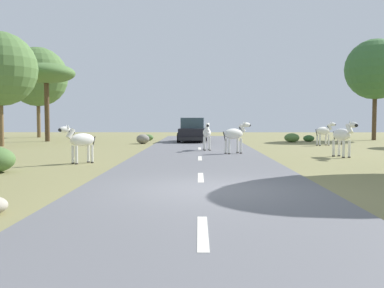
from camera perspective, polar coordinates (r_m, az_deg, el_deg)
The scene contains 18 objects.
ground_plane at distance 10.50m, azimuth 2.17°, elevation -6.13°, with size 90.00×90.00×0.00m, color olive.
road at distance 10.50m, azimuth 1.19°, elevation -6.00°, with size 6.00×64.00×0.05m, color slate.
lane_markings at distance 9.51m, azimuth 1.23°, elevation -6.81°, with size 0.16×56.00×0.01m.
zebra_0 at distance 23.20m, azimuth 1.97°, elevation 1.43°, with size 0.45×1.61×1.52m.
zebra_1 at distance 20.59m, azimuth 19.11°, elevation 1.09°, with size 0.79×1.71×1.66m.
zebra_2 at distance 21.04m, azimuth 5.63°, elevation 1.28°, with size 1.49×1.08×1.56m.
zebra_3 at distance 29.33m, azimuth 16.88°, elevation 1.62°, with size 1.54×0.91×1.55m.
zebra_4 at distance 17.25m, azimuth -14.39°, elevation 0.47°, with size 1.25×1.29×1.51m.
car_0 at distance 31.81m, azimuth 0.10°, elevation 1.75°, with size 2.16×4.41×1.74m.
tree_0 at distance 35.04m, azimuth -18.50°, elevation 8.67°, with size 4.28×4.28×5.90m.
tree_3 at distance 38.20m, azimuth 22.84°, elevation 8.97°, with size 4.79×4.79×8.06m.
tree_4 at distance 42.86m, azimuth -19.50°, elevation 8.26°, with size 5.40×5.40×8.26m.
tree_7 at distance 29.89m, azimuth -23.83°, elevation 8.95°, with size 4.59×4.59×7.11m.
bush_0 at distance 32.76m, azimuth 12.91°, elevation 0.80°, with size 1.09×0.98×0.66m, color #4C7038.
bush_2 at distance 34.41m, azimuth -5.73°, elevation 0.85°, with size 0.81×0.73×0.49m, color #4C7038.
bush_3 at distance 33.87m, azimuth 15.00°, elevation 0.71°, with size 0.82×0.74×0.49m, color #2D5628.
rock_0 at distance 30.26m, azimuth -6.43°, elevation 0.66°, with size 0.89×0.93×0.65m, color gray.
rock_1 at distance 30.85m, azimuth 18.84°, elevation 0.27°, with size 0.53×0.55×0.35m, color gray.
Camera 1 is at (-0.24, -10.36, 1.73)m, focal length 40.83 mm.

